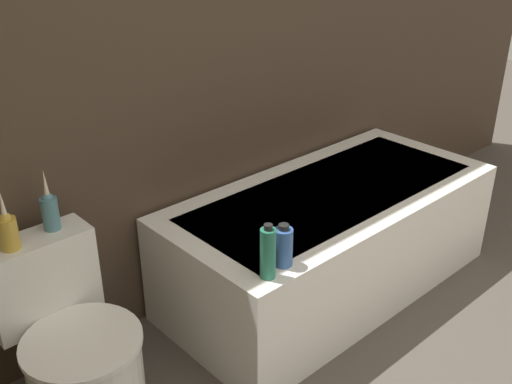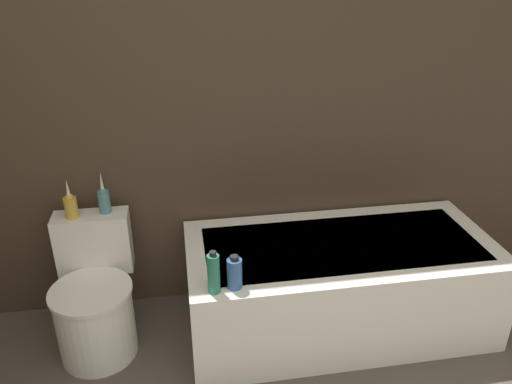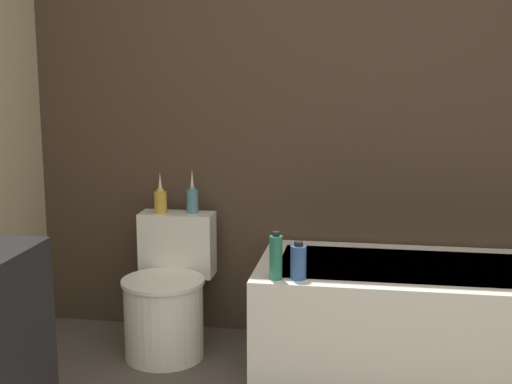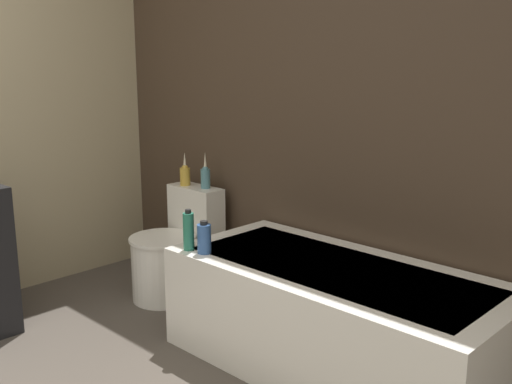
{
  "view_description": "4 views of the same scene",
  "coord_description": "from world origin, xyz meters",
  "px_view_note": "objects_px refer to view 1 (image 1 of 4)",
  "views": [
    {
      "loc": [
        -1.29,
        0.23,
        1.8
      ],
      "look_at": [
        0.15,
        1.81,
        0.75
      ],
      "focal_mm": 42.0,
      "sensor_mm": 36.0,
      "label": 1
    },
    {
      "loc": [
        -0.14,
        -0.35,
        1.98
      ],
      "look_at": [
        0.22,
        1.79,
        0.94
      ],
      "focal_mm": 35.0,
      "sensor_mm": 36.0,
      "label": 2
    },
    {
      "loc": [
        0.4,
        -1.5,
        1.53
      ],
      "look_at": [
        -0.14,
        1.79,
        0.9
      ],
      "focal_mm": 50.0,
      "sensor_mm": 36.0,
      "label": 3
    },
    {
      "loc": [
        2.34,
        -0.37,
        1.54
      ],
      "look_at": [
        0.22,
        1.83,
        0.85
      ],
      "focal_mm": 42.0,
      "sensor_mm": 36.0,
      "label": 4
    }
  ],
  "objects_px": {
    "vase_silver": "(50,209)",
    "shampoo_bottle_short": "(283,246)",
    "shampoo_bottle_tall": "(268,253)",
    "toilet": "(76,358)",
    "vase_gold": "(8,230)",
    "bathtub": "(330,239)"
  },
  "relations": [
    {
      "from": "vase_gold",
      "to": "shampoo_bottle_short",
      "type": "distance_m",
      "value": 0.98
    },
    {
      "from": "bathtub",
      "to": "toilet",
      "type": "xyz_separation_m",
      "value": [
        -1.35,
        0.05,
        0.01
      ]
    },
    {
      "from": "vase_gold",
      "to": "vase_silver",
      "type": "distance_m",
      "value": 0.17
    },
    {
      "from": "shampoo_bottle_tall",
      "to": "bathtub",
      "type": "bearing_deg",
      "value": 23.47
    },
    {
      "from": "vase_gold",
      "to": "shampoo_bottle_tall",
      "type": "relative_size",
      "value": 1.01
    },
    {
      "from": "bathtub",
      "to": "shampoo_bottle_short",
      "type": "xyz_separation_m",
      "value": [
        -0.63,
        -0.3,
        0.35
      ]
    },
    {
      "from": "toilet",
      "to": "shampoo_bottle_tall",
      "type": "distance_m",
      "value": 0.8
    },
    {
      "from": "vase_silver",
      "to": "shampoo_bottle_tall",
      "type": "xyz_separation_m",
      "value": [
        0.53,
        -0.59,
        -0.14
      ]
    },
    {
      "from": "bathtub",
      "to": "shampoo_bottle_short",
      "type": "bearing_deg",
      "value": -154.83
    },
    {
      "from": "shampoo_bottle_short",
      "to": "shampoo_bottle_tall",
      "type": "bearing_deg",
      "value": -168.26
    },
    {
      "from": "bathtub",
      "to": "vase_silver",
      "type": "height_order",
      "value": "vase_silver"
    },
    {
      "from": "shampoo_bottle_tall",
      "to": "toilet",
      "type": "bearing_deg",
      "value": 149.74
    },
    {
      "from": "bathtub",
      "to": "vase_gold",
      "type": "xyz_separation_m",
      "value": [
        -1.43,
        0.24,
        0.5
      ]
    },
    {
      "from": "toilet",
      "to": "vase_silver",
      "type": "bearing_deg",
      "value": 69.9
    },
    {
      "from": "shampoo_bottle_short",
      "to": "bathtub",
      "type": "bearing_deg",
      "value": 25.17
    },
    {
      "from": "toilet",
      "to": "vase_silver",
      "type": "height_order",
      "value": "vase_silver"
    },
    {
      "from": "bathtub",
      "to": "shampoo_bottle_tall",
      "type": "distance_m",
      "value": 0.88
    },
    {
      "from": "vase_gold",
      "to": "toilet",
      "type": "bearing_deg",
      "value": -66.93
    },
    {
      "from": "shampoo_bottle_tall",
      "to": "shampoo_bottle_short",
      "type": "xyz_separation_m",
      "value": [
        0.1,
        0.02,
        -0.02
      ]
    },
    {
      "from": "bathtub",
      "to": "vase_silver",
      "type": "bearing_deg",
      "value": 167.68
    },
    {
      "from": "vase_silver",
      "to": "shampoo_bottle_short",
      "type": "relative_size",
      "value": 1.38
    },
    {
      "from": "vase_gold",
      "to": "shampoo_bottle_short",
      "type": "relative_size",
      "value": 1.28
    }
  ]
}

